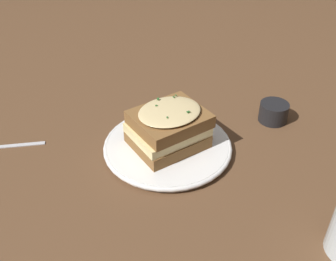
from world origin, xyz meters
TOP-DOWN VIEW (x-y plane):
  - ground_plane at (0.00, 0.00)m, footprint 2.40×2.40m
  - dinner_plate at (0.02, -0.00)m, footprint 0.24×0.24m
  - sandwich at (0.02, 0.00)m, footprint 0.14×0.12m
  - condiment_pot at (0.25, -0.06)m, footprint 0.06×0.06m

SIDE VIEW (x-z plane):
  - ground_plane at x=0.00m, z-range 0.00..0.00m
  - dinner_plate at x=0.02m, z-range 0.00..0.02m
  - condiment_pot at x=0.25m, z-range 0.00..0.04m
  - sandwich at x=0.02m, z-range 0.01..0.09m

